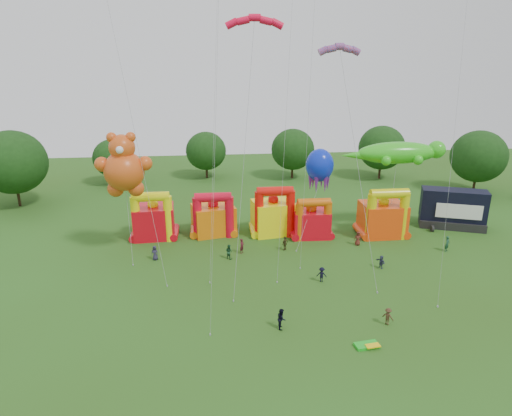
{
  "coord_description": "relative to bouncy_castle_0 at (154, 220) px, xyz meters",
  "views": [
    {
      "loc": [
        -7.4,
        -28.52,
        23.09
      ],
      "look_at": [
        -2.78,
        18.0,
        7.23
      ],
      "focal_mm": 32.0,
      "sensor_mm": 36.0,
      "label": 1
    }
  ],
  "objects": [
    {
      "name": "spectator_8",
      "position": [
        13.49,
        -22.47,
        -1.56
      ],
      "size": [
        0.83,
        1.01,
        1.91
      ],
      "primitive_type": "imported",
      "rotation": [
        0.0,
        0.0,
        1.45
      ],
      "color": "black",
      "rests_on": "ground"
    },
    {
      "name": "spectator_5",
      "position": [
        26.51,
        -11.77,
        -1.75
      ],
      "size": [
        0.91,
        1.5,
        1.54
      ],
      "primitive_type": "imported",
      "rotation": [
        0.0,
        0.0,
        5.06
      ],
      "color": "#2B3149",
      "rests_on": "ground"
    },
    {
      "name": "bouncy_castle_1",
      "position": [
        7.8,
        0.57,
        -0.19
      ],
      "size": [
        6.16,
        5.37,
        6.15
      ],
      "color": "orange",
      "rests_on": "ground"
    },
    {
      "name": "bouncy_castle_4",
      "position": [
        30.17,
        -2.2,
        0.07
      ],
      "size": [
        5.65,
        4.57,
        6.86
      ],
      "color": "#F7420D",
      "rests_on": "ground"
    },
    {
      "name": "spectator_1",
      "position": [
        11.13,
        -6.11,
        -1.58
      ],
      "size": [
        0.75,
        0.82,
        1.87
      ],
      "primitive_type": "imported",
      "rotation": [
        0.0,
        0.0,
        0.99
      ],
      "color": "#4D161E",
      "rests_on": "ground"
    },
    {
      "name": "spectator_7",
      "position": [
        36.25,
        -8.03,
        -1.54
      ],
      "size": [
        0.85,
        0.82,
        1.97
      ],
      "primitive_type": "imported",
      "rotation": [
        0.0,
        0.0,
        0.7
      ],
      "color": "#1C4630",
      "rests_on": "ground"
    },
    {
      "name": "spectator_9",
      "position": [
        23.04,
        -22.85,
        -1.7
      ],
      "size": [
        1.17,
        1.18,
        1.63
      ],
      "primitive_type": "imported",
      "rotation": [
        0.0,
        0.0,
        2.35
      ],
      "color": "#412B1A",
      "rests_on": "ground"
    },
    {
      "name": "gecko_kite",
      "position": [
        31.83,
        -0.77,
        6.53
      ],
      "size": [
        14.05,
        5.53,
        12.37
      ],
      "color": "green",
      "rests_on": "ground"
    },
    {
      "name": "octopus_kite",
      "position": [
        20.4,
        -2.11,
        2.19
      ],
      "size": [
        6.0,
        8.59,
        11.49
      ],
      "color": "#0D25C5",
      "rests_on": "ground"
    },
    {
      "name": "spectator_4",
      "position": [
        16.49,
        -5.74,
        -1.63
      ],
      "size": [
        1.09,
        0.99,
        1.78
      ],
      "primitive_type": "imported",
      "rotation": [
        0.0,
        0.0,
        3.82
      ],
      "color": "#3E3719",
      "rests_on": "ground"
    },
    {
      "name": "parafoil_kites",
      "position": [
        8.52,
        -11.94,
        11.14
      ],
      "size": [
        28.4,
        11.9,
        30.16
      ],
      "color": "red",
      "rests_on": "ground"
    },
    {
      "name": "bouncy_castle_3",
      "position": [
        20.63,
        -1.67,
        -0.36
      ],
      "size": [
        4.86,
        3.95,
        5.65
      ],
      "color": "red",
      "rests_on": "ground"
    },
    {
      "name": "spectator_3",
      "position": [
        19.06,
        -14.28,
        -1.69
      ],
      "size": [
        1.21,
        0.92,
        1.65
      ],
      "primitive_type": "imported",
      "rotation": [
        0.0,
        0.0,
        2.83
      ],
      "color": "black",
      "rests_on": "ground"
    },
    {
      "name": "ground",
      "position": [
        15.2,
        -28.44,
        -2.52
      ],
      "size": [
        160.0,
        160.0,
        0.0
      ],
      "primitive_type": "plane",
      "color": "#2C4914",
      "rests_on": "ground"
    },
    {
      "name": "spectator_0",
      "position": [
        0.8,
        -7.02,
        -1.64
      ],
      "size": [
        0.99,
        0.78,
        1.77
      ],
      "primitive_type": "imported",
      "rotation": [
        0.0,
        0.0,
        -0.29
      ],
      "color": "#2A2640",
      "rests_on": "ground"
    },
    {
      "name": "folded_kite_bundle",
      "position": [
        20.2,
        -25.89,
        -2.38
      ],
      "size": [
        2.12,
        1.31,
        0.31
      ],
      "color": "green",
      "rests_on": "ground"
    },
    {
      "name": "spectator_2",
      "position": [
        9.48,
        -7.52,
        -1.63
      ],
      "size": [
        1.09,
        1.09,
        1.78
      ],
      "primitive_type": "imported",
      "rotation": [
        0.0,
        0.0,
        2.39
      ],
      "color": "#1C4728",
      "rests_on": "ground"
    },
    {
      "name": "bouncy_castle_0",
      "position": [
        0.0,
        0.0,
        0.0
      ],
      "size": [
        5.48,
        4.51,
        6.65
      ],
      "color": "red",
      "rests_on": "ground"
    },
    {
      "name": "bouncy_castle_2",
      "position": [
        15.78,
        -0.12,
        0.1
      ],
      "size": [
        5.87,
        5.0,
        6.92
      ],
      "color": "#FFF00D",
      "rests_on": "ground"
    },
    {
      "name": "teddy_bear_kite",
      "position": [
        -2.17,
        -5.22,
        7.3
      ],
      "size": [
        6.5,
        5.78,
        14.91
      ],
      "color": "#D34E17",
      "rests_on": "ground"
    },
    {
      "name": "stage_trailer",
      "position": [
        40.95,
        -0.12,
        0.11
      ],
      "size": [
        9.16,
        5.96,
        5.44
      ],
      "color": "black",
      "rests_on": "ground"
    },
    {
      "name": "diamond_kites",
      "position": [
        15.55,
        -13.28,
        14.18
      ],
      "size": [
        24.37,
        18.54,
        38.88
      ],
      "color": "red",
      "rests_on": "ground"
    },
    {
      "name": "tree_ring",
      "position": [
        13.99,
        -27.82,
        3.74
      ],
      "size": [
        125.63,
        127.76,
        12.07
      ],
      "color": "#352314",
      "rests_on": "ground"
    },
    {
      "name": "spectator_6",
      "position": [
        25.91,
        -5.14,
        -1.6
      ],
      "size": [
        0.99,
        0.75,
        1.83
      ],
      "primitive_type": "imported",
      "rotation": [
        0.0,
        0.0,
        6.08
      ],
      "color": "#5B231A",
      "rests_on": "ground"
    }
  ]
}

